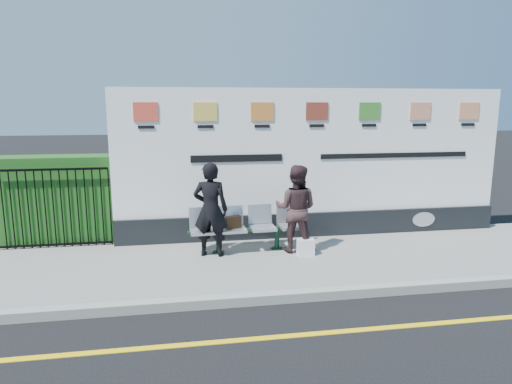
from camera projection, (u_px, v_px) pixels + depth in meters
ground at (362, 330)px, 5.76m from camera, size 80.00×80.00×0.00m
pavement at (307, 260)px, 8.17m from camera, size 14.00×3.00×0.12m
kerb at (336, 293)px, 6.71m from camera, size 14.00×0.18×0.14m
yellow_line at (362, 330)px, 5.76m from camera, size 14.00×0.10×0.01m
billboard at (314, 173)px, 9.30m from camera, size 8.00×0.30×3.00m
hedge at (59, 199)px, 8.99m from camera, size 2.35×0.70×1.70m
railing at (53, 208)px, 8.57m from camera, size 2.05×0.06×1.54m
bench at (248, 239)px, 8.46m from camera, size 2.14×0.64×0.45m
woman_left at (211, 210)px, 8.09m from camera, size 0.70×0.55×1.70m
woman_right at (296, 209)px, 8.33m from camera, size 0.97×0.88×1.62m
handbag_brown at (233, 222)px, 8.34m from camera, size 0.31×0.21×0.22m
carrier_bag_white at (306, 247)px, 8.23m from camera, size 0.30×0.18×0.30m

